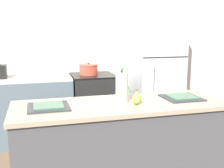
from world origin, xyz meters
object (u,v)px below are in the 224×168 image
flower_vase (122,85)px  pear_figurine (137,98)px  refrigerator (156,70)px  stove_range (94,105)px  plate_setting_left (48,106)px  plate_setting_right (181,97)px  cooking_pot (89,69)px

flower_vase → pear_figurine: 0.17m
refrigerator → flower_vase: 1.88m
stove_range → refrigerator: 1.06m
stove_range → plate_setting_left: plate_setting_left is taller
plate_setting_right → stove_range: bearing=107.3°
stove_range → cooking_pot: cooking_pot is taller
refrigerator → pear_figurine: bearing=-119.0°
refrigerator → plate_setting_right: refrigerator is taller
stove_range → plate_setting_left: size_ratio=2.72×
plate_setting_left → plate_setting_right: same height
stove_range → cooking_pot: bearing=155.5°
refrigerator → pear_figurine: size_ratio=14.16×
refrigerator → plate_setting_left: 2.28m
plate_setting_right → flower_vase: bearing=179.3°
refrigerator → plate_setting_left: bearing=-136.1°
flower_vase → plate_setting_right: size_ratio=1.19×
pear_figurine → plate_setting_left: size_ratio=0.40×
stove_range → refrigerator: refrigerator is taller
flower_vase → plate_setting_left: 0.63m
stove_range → pear_figurine: pear_figurine is taller
flower_vase → plate_setting_right: 0.59m
refrigerator → stove_range: bearing=-180.0°
flower_vase → plate_setting_right: bearing=-0.7°
plate_setting_left → flower_vase: bearing=0.6°
flower_vase → plate_setting_left: flower_vase is taller
plate_setting_right → pear_figurine: bearing=-169.1°
stove_range → pear_figurine: size_ratio=6.86×
pear_figurine → cooking_pot: size_ratio=0.49×
refrigerator → pear_figurine: (-0.93, -1.67, 0.02)m
stove_range → plate_setting_left: 1.78m
plate_setting_left → stove_range: bearing=66.3°
pear_figurine → cooking_pot: 1.70m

